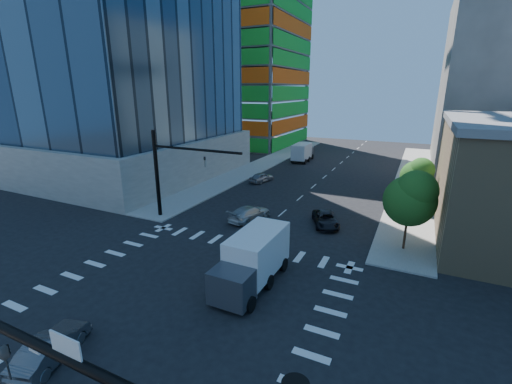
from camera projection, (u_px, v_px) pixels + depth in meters
The scene contains 14 objects.
ground at pixel (181, 300), 22.01m from camera, with size 160.00×160.00×0.00m, color black.
road_markings at pixel (181, 300), 22.01m from camera, with size 20.00×20.00×0.01m, color silver.
sidewalk_ne at pixel (413, 179), 51.37m from camera, with size 5.00×60.00×0.15m, color gray.
sidewalk_nw at pixel (262, 164), 61.71m from camera, with size 5.00×60.00×0.15m, color gray.
construction_building at pixel (244, 38), 79.76m from camera, with size 25.16×34.50×70.60m.
signal_mast_nw at pixel (168, 167), 34.50m from camera, with size 10.20×0.40×9.00m.
tree_south at pixel (412, 198), 27.45m from camera, with size 4.16×4.16×6.82m.
tree_north at pixel (418, 174), 37.89m from camera, with size 3.54×3.52×5.78m.
car_nb_far at pixel (325, 219), 33.96m from camera, with size 2.18×4.73×1.32m, color black.
car_sb_near at pixel (250, 213), 35.38m from camera, with size 2.09×5.14×1.49m, color silver.
car_sb_mid at pixel (262, 177), 50.03m from camera, with size 1.68×4.17×1.42m, color #97989E.
car_sb_cross at pixel (51, 347), 17.02m from camera, with size 1.50×4.30×1.42m, color #4F5054.
box_truck_near at pixel (251, 265), 23.22m from camera, with size 2.95×6.81×3.56m.
box_truck_far at pixel (303, 153), 64.51m from camera, with size 2.99×6.54×3.38m.
Camera 1 is at (12.62, -15.10, 13.02)m, focal length 24.00 mm.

